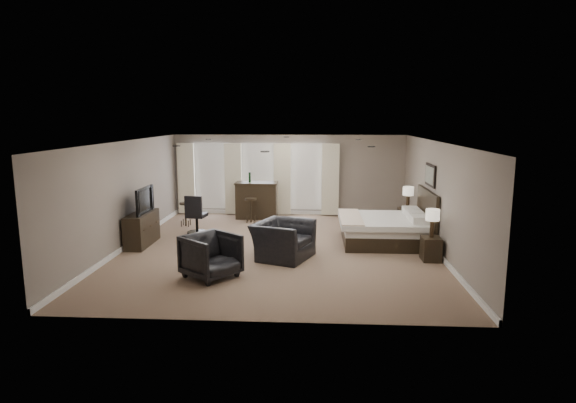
# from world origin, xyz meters

# --- Properties ---
(room) EXTENTS (7.60, 8.60, 2.64)m
(room) POSITION_xyz_m (0.00, 0.00, 1.30)
(room) COLOR #775F4B
(room) RESTS_ON ground
(window_bay) EXTENTS (5.25, 0.20, 2.30)m
(window_bay) POSITION_xyz_m (-1.00, 4.11, 1.20)
(window_bay) COLOR silver
(window_bay) RESTS_ON room
(bed) EXTENTS (2.16, 2.06, 1.37)m
(bed) POSITION_xyz_m (2.58, 0.69, 0.69)
(bed) COLOR silver
(bed) RESTS_ON ground
(nightstand_near) EXTENTS (0.40, 0.49, 0.53)m
(nightstand_near) POSITION_xyz_m (3.47, -0.76, 0.27)
(nightstand_near) COLOR black
(nightstand_near) RESTS_ON ground
(nightstand_far) EXTENTS (0.47, 0.57, 0.63)m
(nightstand_far) POSITION_xyz_m (3.47, 2.14, 0.31)
(nightstand_far) COLOR black
(nightstand_far) RESTS_ON ground
(lamp_near) EXTENTS (0.31, 0.31, 0.63)m
(lamp_near) POSITION_xyz_m (3.47, -0.76, 0.85)
(lamp_near) COLOR beige
(lamp_near) RESTS_ON nightstand_near
(lamp_far) EXTENTS (0.30, 0.30, 0.62)m
(lamp_far) POSITION_xyz_m (3.47, 2.14, 0.94)
(lamp_far) COLOR beige
(lamp_far) RESTS_ON nightstand_far
(wall_art) EXTENTS (0.04, 0.96, 0.56)m
(wall_art) POSITION_xyz_m (3.70, 0.69, 1.75)
(wall_art) COLOR slate
(wall_art) RESTS_ON room
(dresser) EXTENTS (0.45, 1.40, 0.81)m
(dresser) POSITION_xyz_m (-3.45, 0.16, 0.41)
(dresser) COLOR black
(dresser) RESTS_ON ground
(tv) EXTENTS (0.65, 1.13, 0.15)m
(tv) POSITION_xyz_m (-3.45, 0.16, 0.89)
(tv) COLOR black
(tv) RESTS_ON dresser
(armchair_near) EXTENTS (1.26, 1.51, 1.13)m
(armchair_near) POSITION_xyz_m (0.16, -0.77, 0.56)
(armchair_near) COLOR black
(armchair_near) RESTS_ON ground
(armchair_far) EXTENTS (1.28, 1.29, 0.97)m
(armchair_far) POSITION_xyz_m (-1.18, -2.19, 0.48)
(armchair_far) COLOR black
(armchair_far) RESTS_ON ground
(bar_counter) EXTENTS (1.32, 0.69, 1.15)m
(bar_counter) POSITION_xyz_m (-0.98, 3.56, 0.58)
(bar_counter) COLOR black
(bar_counter) RESTS_ON ground
(bar_stool_left) EXTENTS (0.43, 0.43, 0.70)m
(bar_stool_left) POSITION_xyz_m (-2.93, 2.30, 0.35)
(bar_stool_left) COLOR black
(bar_stool_left) RESTS_ON ground
(bar_stool_right) EXTENTS (0.44, 0.44, 0.75)m
(bar_stool_right) POSITION_xyz_m (-1.08, 2.91, 0.37)
(bar_stool_right) COLOR black
(bar_stool_right) RESTS_ON ground
(desk_chair) EXTENTS (0.61, 0.61, 1.08)m
(desk_chair) POSITION_xyz_m (-2.37, 1.42, 0.54)
(desk_chair) COLOR black
(desk_chair) RESTS_ON ground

